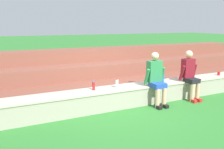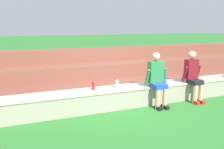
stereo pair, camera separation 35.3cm
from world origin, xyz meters
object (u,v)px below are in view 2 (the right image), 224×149
object	(u,v)px
person_center	(193,75)
water_bottle_mid_right	(117,84)
water_bottle_near_left	(93,86)
water_bottle_center_gap	(165,79)
person_left_of_center	(157,78)

from	to	relation	value
person_center	water_bottle_mid_right	distance (m)	2.10
water_bottle_near_left	water_bottle_mid_right	world-z (taller)	water_bottle_mid_right
person_center	water_bottle_mid_right	size ratio (longest dim) A/B	5.81
water_bottle_near_left	water_bottle_center_gap	world-z (taller)	water_bottle_center_gap
person_left_of_center	water_bottle_center_gap	xyz separation A→B (m)	(0.42, 0.26, -0.11)
person_left_of_center	water_bottle_mid_right	distance (m)	1.01
person_left_of_center	water_bottle_near_left	world-z (taller)	person_left_of_center
person_left_of_center	person_center	distance (m)	1.12
water_bottle_center_gap	person_center	bearing A→B (deg)	-20.07
water_bottle_mid_right	water_bottle_near_left	bearing A→B (deg)	175.09
person_left_of_center	person_center	bearing A→B (deg)	0.32
person_left_of_center	water_bottle_center_gap	world-z (taller)	person_left_of_center
person_center	water_bottle_near_left	size ratio (longest dim) A/B	6.29
person_left_of_center	water_bottle_mid_right	bearing A→B (deg)	163.21
water_bottle_near_left	water_bottle_center_gap	xyz separation A→B (m)	(1.97, -0.08, 0.01)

